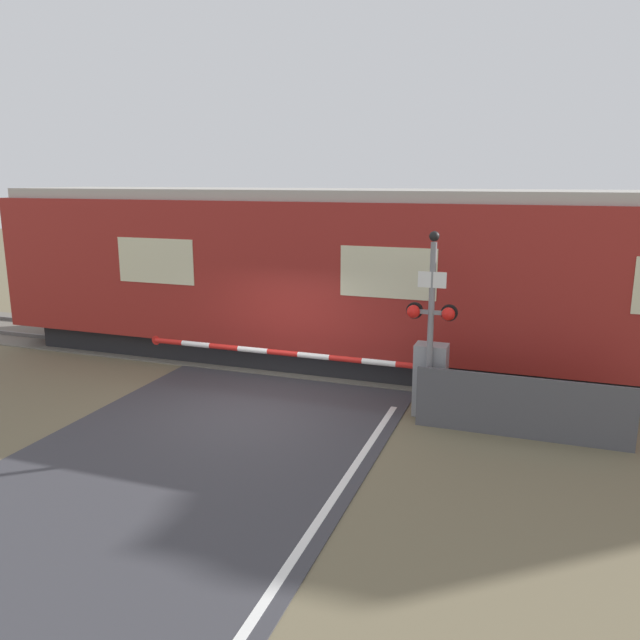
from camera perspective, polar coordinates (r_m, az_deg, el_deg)
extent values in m
plane|color=#6B6047|center=(12.27, -6.12, -8.15)|extent=(80.00, 80.00, 0.00)
cube|color=#666056|center=(15.45, -0.29, -3.56)|extent=(36.00, 3.20, 0.03)
cube|color=#595451|center=(14.78, -1.24, -4.06)|extent=(36.00, 0.08, 0.10)
cube|color=#595451|center=(16.08, 0.58, -2.65)|extent=(36.00, 0.08, 0.10)
cube|color=black|center=(14.81, 7.43, -3.25)|extent=(18.57, 2.66, 0.60)
cube|color=maroon|center=(14.40, 7.65, 4.21)|extent=(20.18, 3.13, 3.29)
cube|color=#ADA89E|center=(14.24, 7.87, 11.25)|extent=(19.78, 2.88, 0.24)
cube|color=beige|center=(12.84, 6.21, 4.32)|extent=(2.02, 0.02, 1.05)
cube|color=beige|center=(15.10, -14.81, 5.25)|extent=(2.02, 0.02, 1.05)
cube|color=gray|center=(11.93, 10.06, -5.40)|extent=(0.60, 0.44, 1.38)
cylinder|color=gray|center=(11.85, 10.10, -4.31)|extent=(0.16, 0.16, 0.18)
cylinder|color=red|center=(11.91, 8.52, -4.17)|extent=(0.67, 0.11, 0.11)
cylinder|color=white|center=(12.04, 5.40, -3.89)|extent=(0.67, 0.11, 0.11)
cylinder|color=red|center=(12.21, 2.36, -3.60)|extent=(0.67, 0.11, 0.11)
cylinder|color=white|center=(12.42, -0.58, -3.31)|extent=(0.67, 0.11, 0.11)
cylinder|color=red|center=(12.66, -3.42, -3.02)|extent=(0.67, 0.11, 0.11)
cylinder|color=white|center=(12.92, -6.15, -2.74)|extent=(0.67, 0.11, 0.11)
cylinder|color=red|center=(13.22, -8.76, -2.46)|extent=(0.67, 0.11, 0.11)
cylinder|color=white|center=(13.54, -11.26, -2.19)|extent=(0.67, 0.11, 0.11)
cylinder|color=red|center=(13.88, -13.63, -1.93)|extent=(0.67, 0.11, 0.11)
cylinder|color=red|center=(14.07, -14.77, -1.81)|extent=(0.20, 0.02, 0.20)
cylinder|color=gray|center=(11.39, 10.05, -1.25)|extent=(0.11, 0.11, 3.30)
cube|color=gray|center=(11.30, 10.13, 0.70)|extent=(0.74, 0.07, 0.07)
sphere|color=red|center=(11.30, 8.54, 0.76)|extent=(0.24, 0.24, 0.24)
sphere|color=red|center=(11.21, 11.65, 0.53)|extent=(0.24, 0.24, 0.24)
cylinder|color=black|center=(11.41, 8.64, 0.87)|extent=(0.30, 0.06, 0.30)
cylinder|color=black|center=(11.31, 11.73, 0.65)|extent=(0.30, 0.06, 0.30)
cube|color=white|center=(11.15, 10.22, 3.64)|extent=(0.50, 0.02, 0.28)
sphere|color=black|center=(11.10, 10.41, 7.54)|extent=(0.18, 0.18, 0.18)
cube|color=#4C4C51|center=(11.29, 17.95, -7.64)|extent=(3.62, 0.06, 1.10)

